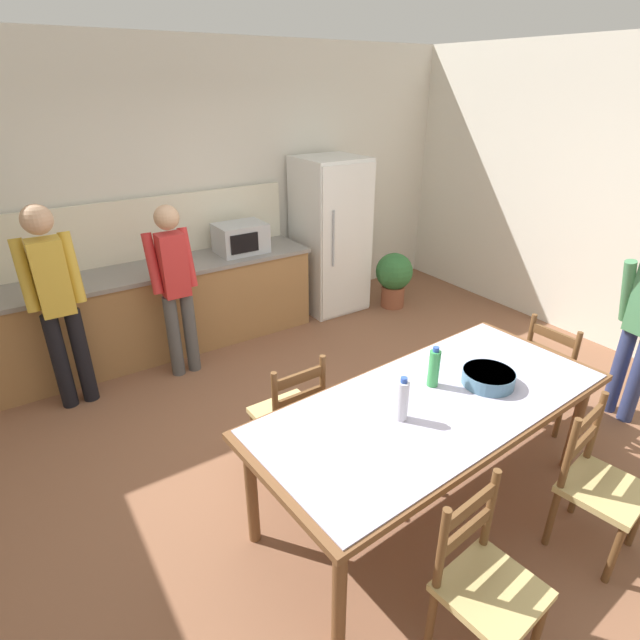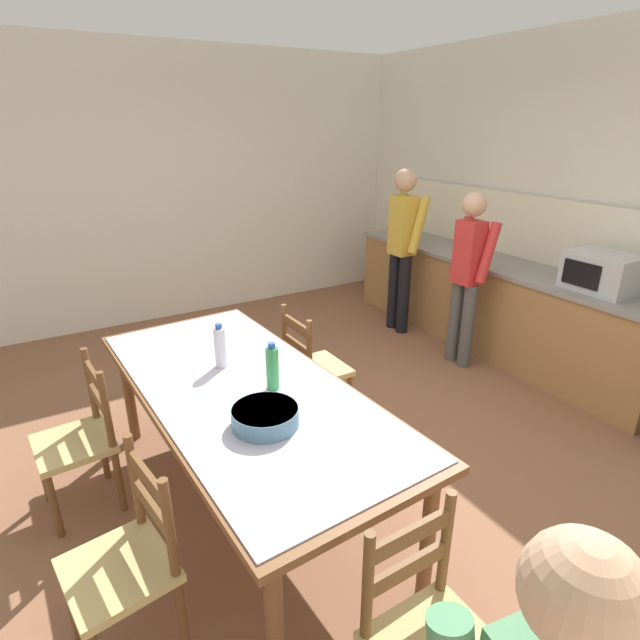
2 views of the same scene
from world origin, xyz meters
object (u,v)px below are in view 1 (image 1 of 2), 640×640
Objects in this scene: person_at_counter at (175,284)px; chair_head_end at (554,373)px; microwave at (241,238)px; bottle_off_centre at (434,368)px; person_at_sink at (56,299)px; chair_side_near_right at (597,484)px; bottle_near_centre at (402,400)px; refrigerator at (330,236)px; potted_plant at (394,276)px; dining_table at (434,410)px; chair_side_far_left at (290,415)px; serving_bowl at (488,377)px; chair_side_near_left at (485,584)px.

chair_head_end is at bearing -137.29° from person_at_counter.
bottle_off_centre is (-0.05, -2.82, -0.12)m from microwave.
chair_side_near_right is at bearing -145.32° from person_at_sink.
microwave reaches higher than bottle_near_centre.
potted_plant is at bearing -34.03° from refrigerator.
dining_table is 2.58× the size of chair_head_end.
chair_side_far_left is at bearing 126.62° from dining_table.
chair_side_far_left and chair_side_near_right have the same top height.
bottle_near_centre is at bearing 108.63° from chair_side_far_left.
refrigerator reaches higher than chair_head_end.
chair_side_near_right and chair_head_end have the same top height.
person_at_sink reaches higher than microwave.
chair_side_near_right is 3.54m from potted_plant.
chair_side_far_left is at bearing 140.13° from serving_bowl.
chair_side_near_left is at bearing -114.90° from refrigerator.
bottle_off_centre is 0.30× the size of chair_side_far_left.
bottle_off_centre is 0.84× the size of serving_bowl.
refrigerator is 1.93× the size of chair_side_far_left.
chair_side_near_right is at bearing -2.21° from chair_side_near_left.
bottle_off_centre is 0.30× the size of chair_side_near_left.
person_at_counter is (-0.17, 1.68, 0.45)m from chair_side_far_left.
microwave is 1.92m from potted_plant.
chair_head_end reaches higher than potted_plant.
microwave is 0.32× the size of person_at_counter.
refrigerator is at bearing 73.78° from serving_bowl.
dining_table is 8.70× the size of bottle_off_centre.
person_at_counter is (-1.14, 2.49, 0.06)m from serving_bowl.
chair_side_far_left is at bearing 117.51° from chair_side_near_right.
chair_head_end is at bearing 19.85° from chair_side_near_left.
chair_side_far_left is (-0.56, 0.76, -0.27)m from dining_table.
bottle_off_centre is at bearing 107.91° from chair_side_near_right.
microwave reaches higher than potted_plant.
bottle_off_centre is at bearing -91.05° from microwave.
refrigerator reaches higher than chair_side_near_right.
person_at_counter is (-0.73, 2.44, 0.18)m from dining_table.
chair_side_near_left is at bearing -175.41° from person_at_counter.
bottle_near_centre is (-0.45, -2.97, -0.12)m from microwave.
microwave is at bearing -109.29° from chair_side_far_left.
potted_plant is at bearing 52.72° from dining_table.
potted_plant is (1.35, 3.27, -0.06)m from chair_side_near_right.
chair_head_end is at bearing -86.74° from refrigerator.
chair_side_far_left is (-0.67, 0.63, -0.47)m from bottle_off_centre.
chair_side_near_right is 3.48m from person_at_counter.
refrigerator reaches higher than person_at_sink.
chair_side_near_left reaches higher than dining_table.
chair_head_end reaches higher than serving_bowl.
microwave is 0.55× the size of chair_head_end.
chair_side_far_left is 1.00× the size of chair_side_near_left.
chair_side_near_left is (-0.58, -0.95, -0.47)m from bottle_off_centre.
person_at_counter is (-0.89, -0.52, -0.14)m from microwave.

